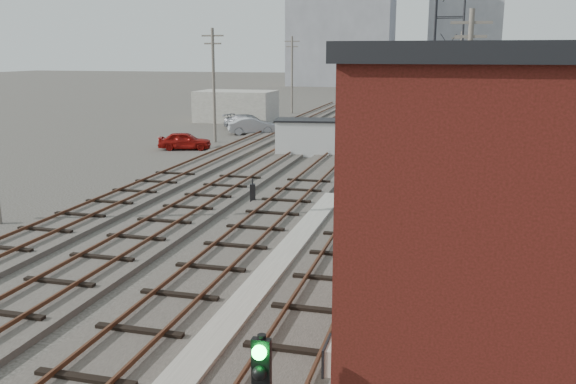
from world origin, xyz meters
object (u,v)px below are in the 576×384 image
(car_red, at_px, (185,141))
(car_silver, at_px, (253,126))
(site_trailer, at_px, (318,137))
(car_grey, at_px, (248,122))
(switch_stand, at_px, (253,193))

(car_red, bearing_deg, car_silver, -28.23)
(site_trailer, bearing_deg, car_grey, 118.69)
(car_red, xyz_separation_m, car_grey, (0.72, 12.74, 0.04))
(car_grey, bearing_deg, site_trailer, -126.40)
(switch_stand, distance_m, car_red, 17.93)
(car_silver, bearing_deg, car_grey, 0.13)
(switch_stand, relative_size, car_grey, 0.24)
(switch_stand, xyz_separation_m, site_trailer, (-0.00, 14.94, 0.73))
(car_red, distance_m, car_silver, 10.03)
(site_trailer, xyz_separation_m, car_red, (-10.16, -0.17, -0.61))
(switch_stand, height_order, car_silver, car_silver)
(site_trailer, distance_m, car_silver, 12.53)
(site_trailer, bearing_deg, car_silver, 121.55)
(car_grey, bearing_deg, switch_stand, -144.37)
(site_trailer, height_order, car_grey, site_trailer)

